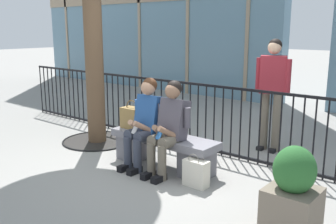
{
  "coord_description": "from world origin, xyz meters",
  "views": [
    {
      "loc": [
        3.21,
        -3.78,
        1.86
      ],
      "look_at": [
        0.0,
        0.1,
        0.75
      ],
      "focal_mm": 40.83,
      "sensor_mm": 36.0,
      "label": 1
    }
  ],
  "objects_px": {
    "planter": "(293,195)",
    "handbag_on_bench": "(132,118)",
    "stone_bench": "(163,148)",
    "seated_person_companion": "(169,125)",
    "shopping_bag": "(196,173)",
    "seated_person_with_phone": "(145,120)",
    "bystander_at_railing": "(272,86)"
  },
  "relations": [
    {
      "from": "stone_bench",
      "to": "handbag_on_bench",
      "type": "bearing_deg",
      "value": -179.01
    },
    {
      "from": "seated_person_with_phone",
      "to": "planter",
      "type": "distance_m",
      "value": 2.32
    },
    {
      "from": "shopping_bag",
      "to": "planter",
      "type": "relative_size",
      "value": 0.49
    },
    {
      "from": "shopping_bag",
      "to": "bystander_at_railing",
      "type": "xyz_separation_m",
      "value": [
        0.06,
        1.87,
        0.83
      ]
    },
    {
      "from": "planter",
      "to": "handbag_on_bench",
      "type": "bearing_deg",
      "value": 167.23
    },
    {
      "from": "seated_person_companion",
      "to": "planter",
      "type": "height_order",
      "value": "seated_person_companion"
    },
    {
      "from": "seated_person_with_phone",
      "to": "shopping_bag",
      "type": "xyz_separation_m",
      "value": [
        0.94,
        -0.13,
        -0.48
      ]
    },
    {
      "from": "seated_person_companion",
      "to": "handbag_on_bench",
      "type": "bearing_deg",
      "value": 171.47
    },
    {
      "from": "stone_bench",
      "to": "shopping_bag",
      "type": "xyz_separation_m",
      "value": [
        0.73,
        -0.26,
        -0.1
      ]
    },
    {
      "from": "handbag_on_bench",
      "to": "bystander_at_railing",
      "type": "relative_size",
      "value": 0.24
    },
    {
      "from": "seated_person_companion",
      "to": "planter",
      "type": "distance_m",
      "value": 1.91
    },
    {
      "from": "shopping_bag",
      "to": "seated_person_with_phone",
      "type": "bearing_deg",
      "value": 172.28
    },
    {
      "from": "seated_person_with_phone",
      "to": "handbag_on_bench",
      "type": "bearing_deg",
      "value": 162.18
    },
    {
      "from": "stone_bench",
      "to": "handbag_on_bench",
      "type": "relative_size",
      "value": 3.88
    },
    {
      "from": "seated_person_companion",
      "to": "seated_person_with_phone",
      "type": "bearing_deg",
      "value": 180.0
    },
    {
      "from": "stone_bench",
      "to": "seated_person_companion",
      "type": "height_order",
      "value": "seated_person_companion"
    },
    {
      "from": "handbag_on_bench",
      "to": "planter",
      "type": "xyz_separation_m",
      "value": [
        2.62,
        -0.59,
        -0.21
      ]
    },
    {
      "from": "handbag_on_bench",
      "to": "seated_person_companion",
      "type": "bearing_deg",
      "value": -8.53
    },
    {
      "from": "stone_bench",
      "to": "seated_person_companion",
      "type": "xyz_separation_m",
      "value": [
        0.21,
        -0.13,
        0.38
      ]
    },
    {
      "from": "seated_person_with_phone",
      "to": "handbag_on_bench",
      "type": "xyz_separation_m",
      "value": [
        -0.37,
        0.12,
        -0.04
      ]
    },
    {
      "from": "stone_bench",
      "to": "bystander_at_railing",
      "type": "xyz_separation_m",
      "value": [
        0.79,
        1.61,
        0.73
      ]
    },
    {
      "from": "planter",
      "to": "stone_bench",
      "type": "bearing_deg",
      "value": 163.51
    },
    {
      "from": "seated_person_companion",
      "to": "handbag_on_bench",
      "type": "height_order",
      "value": "seated_person_companion"
    },
    {
      "from": "shopping_bag",
      "to": "planter",
      "type": "bearing_deg",
      "value": -14.86
    },
    {
      "from": "seated_person_companion",
      "to": "handbag_on_bench",
      "type": "distance_m",
      "value": 0.8
    },
    {
      "from": "stone_bench",
      "to": "bystander_at_railing",
      "type": "bearing_deg",
      "value": 63.8
    },
    {
      "from": "seated_person_with_phone",
      "to": "bystander_at_railing",
      "type": "relative_size",
      "value": 0.71
    },
    {
      "from": "planter",
      "to": "bystander_at_railing",
      "type": "bearing_deg",
      "value": 119.42
    },
    {
      "from": "seated_person_companion",
      "to": "planter",
      "type": "relative_size",
      "value": 1.43
    },
    {
      "from": "seated_person_companion",
      "to": "bystander_at_railing",
      "type": "distance_m",
      "value": 1.87
    },
    {
      "from": "handbag_on_bench",
      "to": "planter",
      "type": "distance_m",
      "value": 2.7
    },
    {
      "from": "stone_bench",
      "to": "shopping_bag",
      "type": "height_order",
      "value": "stone_bench"
    }
  ]
}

